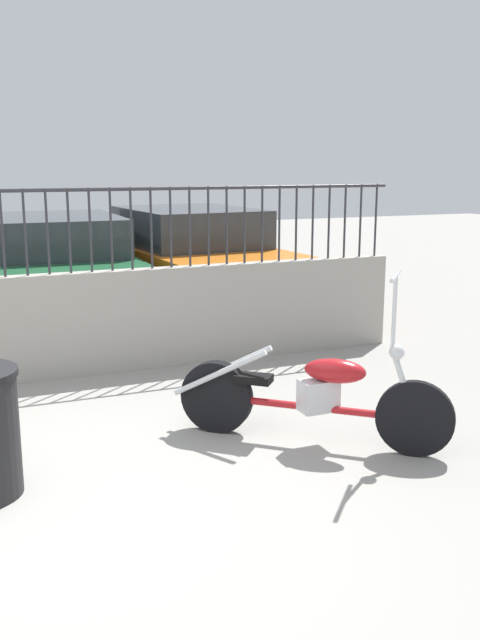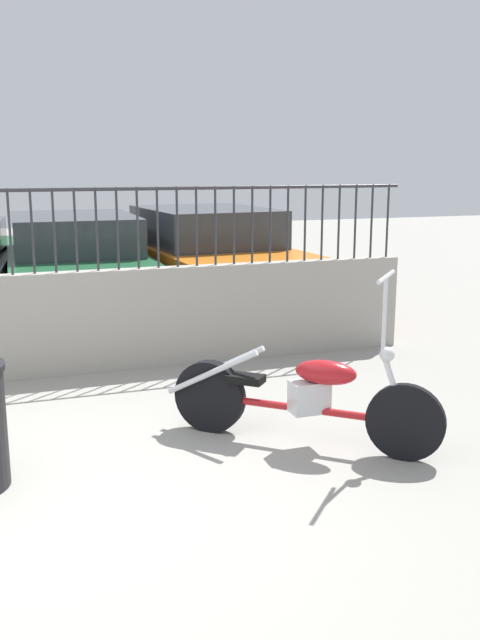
{
  "view_description": "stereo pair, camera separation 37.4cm",
  "coord_description": "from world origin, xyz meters",
  "views": [
    {
      "loc": [
        -0.51,
        -4.09,
        2.07
      ],
      "look_at": [
        1.88,
        1.64,
        0.7
      ],
      "focal_mm": 40.0,
      "sensor_mm": 36.0,
      "label": 1
    },
    {
      "loc": [
        -0.16,
        -4.23,
        2.07
      ],
      "look_at": [
        1.88,
        1.64,
        0.7
      ],
      "focal_mm": 40.0,
      "sensor_mm": 36.0,
      "label": 2
    }
  ],
  "objects": [
    {
      "name": "car_green",
      "position": [
        0.88,
        5.68,
        0.7
      ],
      "size": [
        1.84,
        4.59,
        1.4
      ],
      "rotation": [
        0.0,
        0.0,
        1.55
      ],
      "color": "black",
      "rests_on": "ground_plane"
    },
    {
      "name": "ground_plane",
      "position": [
        0.0,
        0.0,
        0.0
      ],
      "size": [
        40.0,
        40.0,
        0.0
      ],
      "primitive_type": "plane",
      "color": "gray"
    },
    {
      "name": "car_orange",
      "position": [
        2.72,
        5.75,
        0.72
      ],
      "size": [
        2.14,
        4.65,
        1.45
      ],
      "rotation": [
        0.0,
        0.0,
        1.64
      ],
      "color": "black",
      "rests_on": "ground_plane"
    },
    {
      "name": "motorcycle_red",
      "position": [
        1.87,
        0.43,
        0.38
      ],
      "size": [
        1.68,
        1.49,
        1.33
      ],
      "rotation": [
        0.0,
        0.0,
        -0.72
      ],
      "color": "black",
      "rests_on": "ground_plane"
    },
    {
      "name": "low_wall",
      "position": [
        0.0,
        2.84,
        0.51
      ],
      "size": [
        8.32,
        0.18,
        1.03
      ],
      "color": "#9E998E",
      "rests_on": "ground_plane"
    },
    {
      "name": "fence_railing",
      "position": [
        0.0,
        2.84,
        1.57
      ],
      "size": [
        8.32,
        0.04,
        0.81
      ],
      "color": "#2D2D33",
      "rests_on": "low_wall"
    }
  ]
}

